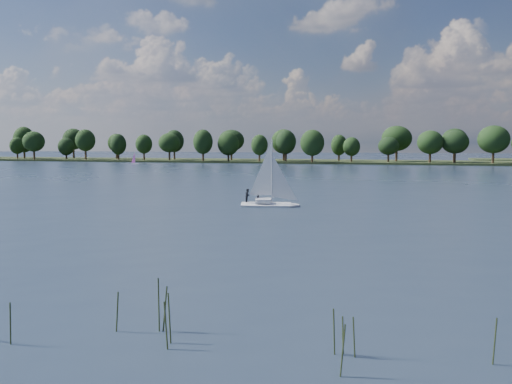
% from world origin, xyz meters
% --- Properties ---
extents(ground, '(700.00, 700.00, 0.00)m').
position_xyz_m(ground, '(0.00, 100.00, 0.00)').
color(ground, '#233342').
rests_on(ground, ground).
extents(far_shore, '(660.00, 40.00, 1.50)m').
position_xyz_m(far_shore, '(0.00, 212.00, 0.00)').
color(far_shore, black).
rests_on(far_shore, ground).
extents(sailboat, '(7.22, 3.15, 9.19)m').
position_xyz_m(sailboat, '(5.82, 43.34, 2.57)').
color(sailboat, silver).
rests_on(sailboat, ground).
extents(dinghy_pink, '(3.12, 1.23, 4.99)m').
position_xyz_m(dinghy_pink, '(-79.71, 170.61, 1.18)').
color(dinghy_pink, white).
rests_on(dinghy_pink, ground).
extents(treeline, '(563.01, 73.85, 18.12)m').
position_xyz_m(treeline, '(-8.80, 208.31, 8.13)').
color(treeline, black).
rests_on(treeline, ground).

